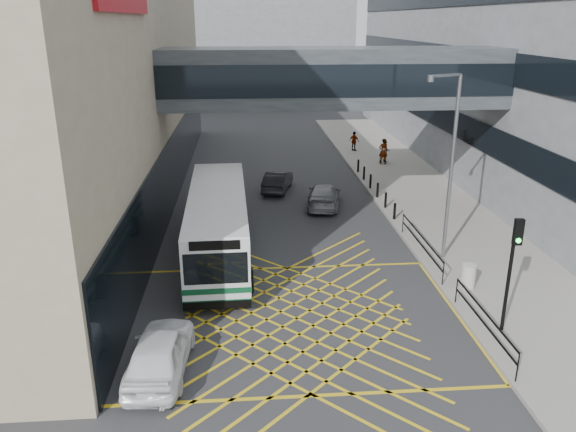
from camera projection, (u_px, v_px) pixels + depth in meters
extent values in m
plane|color=#333335|center=(297.00, 319.00, 20.58)|extent=(120.00, 120.00, 0.00)
cube|color=black|center=(176.00, 164.00, 34.53)|extent=(0.10, 41.50, 4.00)
cube|color=black|center=(424.00, 108.00, 42.73)|extent=(0.10, 43.50, 1.60)
cube|color=black|center=(428.00, 54.00, 41.41)|extent=(0.10, 43.50, 1.60)
cube|color=gray|center=(240.00, 31.00, 73.91)|extent=(28.00, 16.00, 18.00)
cube|color=#383D43|center=(333.00, 77.00, 29.62)|extent=(20.00, 4.00, 3.00)
cube|color=black|center=(339.00, 81.00, 27.71)|extent=(19.50, 0.06, 1.60)
cube|color=black|center=(327.00, 74.00, 31.52)|extent=(19.50, 0.06, 1.60)
cube|color=gray|center=(416.00, 193.00, 35.33)|extent=(6.00, 54.00, 0.16)
cube|color=gold|center=(297.00, 319.00, 20.58)|extent=(12.00, 9.00, 0.01)
cube|color=white|center=(218.00, 223.00, 25.31)|extent=(2.78, 11.06, 2.70)
cube|color=#0D4325|center=(219.00, 247.00, 25.70)|extent=(2.82, 11.10, 0.34)
cube|color=#0D4325|center=(219.00, 236.00, 25.52)|extent=(2.84, 11.10, 0.22)
cube|color=black|center=(218.00, 211.00, 25.76)|extent=(2.80, 9.66, 1.05)
cube|color=black|center=(216.00, 268.00, 20.08)|extent=(2.30, 0.14, 1.20)
cube|color=black|center=(215.00, 245.00, 19.77)|extent=(1.80, 0.11, 0.35)
cube|color=white|center=(217.00, 194.00, 24.86)|extent=(2.76, 10.96, 0.10)
cube|color=black|center=(217.00, 305.00, 20.54)|extent=(2.50, 0.16, 0.30)
cube|color=black|center=(220.00, 209.00, 30.87)|extent=(2.50, 0.16, 0.30)
cylinder|color=black|center=(186.00, 283.00, 22.20)|extent=(0.31, 1.01, 1.00)
cylinder|color=black|center=(250.00, 281.00, 22.45)|extent=(0.31, 1.01, 1.00)
cylinder|color=black|center=(195.00, 225.00, 28.59)|extent=(0.31, 1.01, 1.00)
cylinder|color=black|center=(244.00, 223.00, 28.83)|extent=(0.31, 1.01, 1.00)
imported|color=white|center=(160.00, 352.00, 17.22)|extent=(2.16, 4.73, 1.47)
imported|color=black|center=(278.00, 181.00, 35.85)|extent=(2.58, 4.40, 1.29)
imported|color=gray|center=(324.00, 195.00, 32.81)|extent=(2.79, 4.82, 1.41)
cylinder|color=black|center=(508.00, 284.00, 18.97)|extent=(0.13, 0.13, 3.52)
cube|color=black|center=(518.00, 232.00, 18.11)|extent=(0.31, 0.21, 0.88)
sphere|color=#19E533|center=(518.00, 241.00, 18.09)|extent=(0.18, 0.18, 0.17)
cylinder|color=slate|center=(451.00, 171.00, 24.25)|extent=(0.22, 0.22, 8.09)
cube|color=slate|center=(446.00, 75.00, 22.53)|extent=(1.51, 0.78, 0.10)
cylinder|color=slate|center=(431.00, 78.00, 22.18)|extent=(0.38, 0.38, 0.25)
cylinder|color=#ADA89E|center=(468.00, 276.00, 22.46)|extent=(0.57, 0.57, 0.99)
cube|color=black|center=(485.00, 312.00, 18.79)|extent=(0.05, 5.00, 0.05)
cube|color=black|center=(483.00, 323.00, 18.92)|extent=(0.05, 5.00, 0.05)
cube|color=black|center=(422.00, 236.00, 25.37)|extent=(0.05, 6.00, 0.05)
cube|color=black|center=(421.00, 244.00, 25.51)|extent=(0.05, 6.00, 0.05)
cylinder|color=black|center=(518.00, 367.00, 16.58)|extent=(0.04, 0.04, 1.00)
cylinder|color=black|center=(457.00, 290.00, 21.29)|extent=(0.04, 0.04, 1.00)
cylinder|color=black|center=(443.00, 273.00, 22.70)|extent=(0.04, 0.04, 1.00)
cylinder|color=black|center=(403.00, 223.00, 28.34)|extent=(0.04, 0.04, 1.00)
cylinder|color=black|center=(395.00, 211.00, 30.25)|extent=(0.14, 0.14, 0.90)
cylinder|color=black|center=(386.00, 200.00, 32.13)|extent=(0.14, 0.14, 0.90)
cylinder|color=black|center=(378.00, 190.00, 34.01)|extent=(0.14, 0.14, 0.90)
cylinder|color=black|center=(370.00, 181.00, 35.90)|extent=(0.14, 0.14, 0.90)
cylinder|color=black|center=(364.00, 173.00, 37.78)|extent=(0.14, 0.14, 0.90)
cylinder|color=black|center=(358.00, 166.00, 39.66)|extent=(0.14, 0.14, 0.90)
imported|color=gray|center=(383.00, 151.00, 41.75)|extent=(0.80, 0.60, 1.91)
imported|color=gray|center=(385.00, 151.00, 42.23)|extent=(0.93, 0.71, 1.68)
imported|color=gray|center=(354.00, 141.00, 46.04)|extent=(0.99, 0.95, 1.57)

